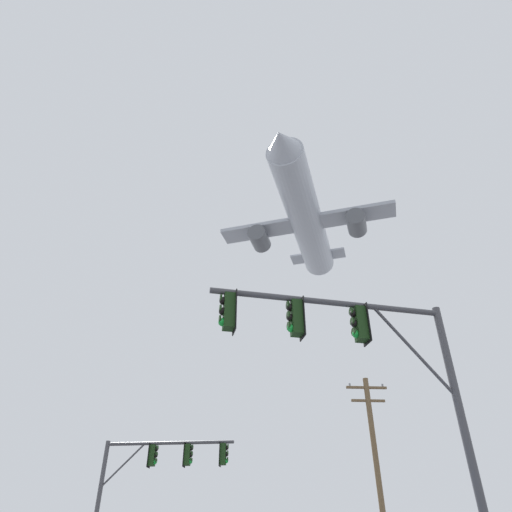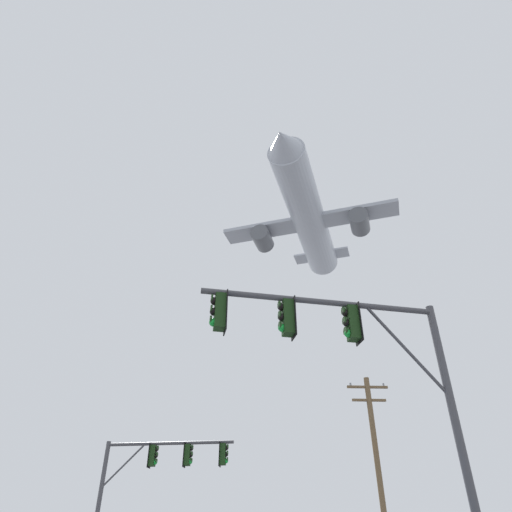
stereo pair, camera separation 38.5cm
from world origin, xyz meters
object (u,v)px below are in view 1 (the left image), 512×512
at_px(signal_pole_near, 361,357).
at_px(utility_pole, 376,464).
at_px(signal_pole_far, 156,469).
at_px(airplane, 305,217).

relative_size(signal_pole_near, utility_pole, 0.74).
height_order(signal_pole_near, utility_pole, utility_pole).
distance_m(signal_pole_near, utility_pole, 14.43).
bearing_deg(signal_pole_far, signal_pole_near, -62.84).
bearing_deg(signal_pole_near, utility_pole, 72.94).
xyz_separation_m(signal_pole_near, signal_pole_far, (-6.40, 12.48, -0.85)).
height_order(signal_pole_far, airplane, airplane).
relative_size(signal_pole_near, signal_pole_far, 1.12).
height_order(signal_pole_near, signal_pole_far, signal_pole_near).
bearing_deg(airplane, signal_pole_far, -121.78).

